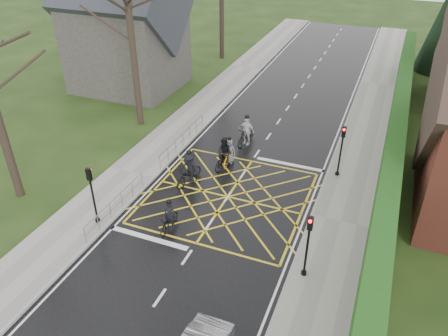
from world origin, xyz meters
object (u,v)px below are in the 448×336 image
Objects in this scene: cyclist_mid at (189,171)px; cyclist_front at (246,134)px; cyclist_lead at (229,154)px; cyclist_rear at (169,220)px; cyclist_back at (224,156)px.

cyclist_front is (1.43, 5.43, 0.00)m from cyclist_mid.
cyclist_mid is 3.07m from cyclist_lead.
cyclist_front reaches higher than cyclist_rear.
cyclist_lead is at bearing 77.62° from cyclist_mid.
cyclist_front is at bearing 94.20° from cyclist_back.
cyclist_mid reaches higher than cyclist_front.
cyclist_rear is at bearing -99.13° from cyclist_lead.
cyclist_lead is (-0.17, -2.63, -0.15)m from cyclist_front.
cyclist_front is at bearing 80.61° from cyclist_lead.
cyclist_back is 1.12× the size of cyclist_lead.
cyclist_mid is 5.62m from cyclist_front.
cyclist_lead reaches higher than cyclist_rear.
cyclist_mid is at bearing 101.53° from cyclist_rear.
cyclist_rear is 0.82× the size of cyclist_front.
cyclist_rear is 0.95× the size of cyclist_lead.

